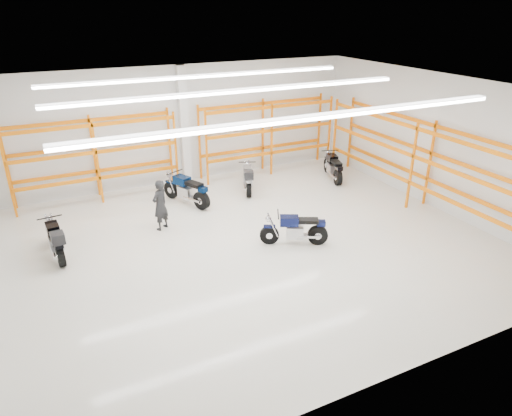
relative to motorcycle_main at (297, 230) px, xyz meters
name	(u,v)px	position (x,y,z in m)	size (l,w,h in m)	color
ground	(249,244)	(-1.28, 0.62, -0.46)	(14.00, 14.00, 0.00)	silver
room_shell	(248,136)	(-1.28, 0.65, 2.82)	(14.02, 12.02, 4.51)	silver
motorcycle_main	(297,230)	(0.00, 0.00, 0.00)	(1.86, 1.04, 0.99)	black
motorcycle_back_a	(56,241)	(-6.42, 2.23, 0.05)	(0.67, 2.11, 1.08)	black
motorcycle_back_b	(188,191)	(-1.97, 4.22, 0.05)	(1.12, 2.08, 1.09)	black
motorcycle_back_c	(248,179)	(0.45, 4.38, 0.05)	(1.03, 1.99, 1.06)	black
motorcycle_back_d	(333,168)	(4.11, 4.10, 0.03)	(0.94, 2.08, 1.05)	black
standing_man	(160,205)	(-3.32, 2.73, 0.35)	(0.60, 0.39, 1.64)	black
structural_column	(184,126)	(-1.28, 6.44, 1.79)	(0.32, 0.32, 4.50)	white
pallet_racking_back_left	(95,152)	(-4.68, 6.10, 1.32)	(5.67, 0.87, 3.00)	#FF6E00
pallet_racking_back_right	(267,130)	(2.12, 6.10, 1.32)	(5.67, 0.87, 3.00)	#FF6E00
pallet_racking_side	(422,156)	(5.20, 0.62, 1.35)	(0.87, 9.07, 3.00)	#FF6E00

